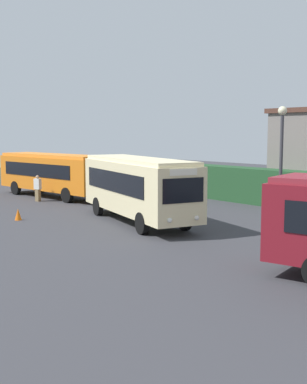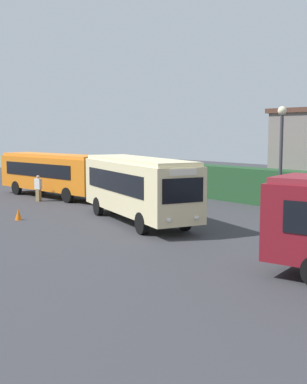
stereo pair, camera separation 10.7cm
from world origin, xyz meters
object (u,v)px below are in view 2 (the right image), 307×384
bus_orange (53,172)px  bus_cream (138,186)px  person_left (38,188)px  traffic_cone (18,214)px  lamppost (281,159)px

bus_orange → bus_cream: bearing=-14.2°
bus_orange → person_left: (1.36, -1.86, -0.85)m
bus_cream → traffic_cone: bus_cream is taller
lamppost → traffic_cone: bearing=-153.3°
bus_orange → bus_cream: 11.84m
person_left → traffic_cone: bearing=-144.0°
bus_cream → person_left: bearing=-164.6°
bus_cream → lamppost: lamppost is taller
bus_orange → lamppost: (19.25, 0.05, 1.73)m
bus_orange → traffic_cone: size_ratio=17.19×
bus_cream → traffic_cone: 6.48m
bus_orange → lamppost: 19.32m
bus_cream → person_left: size_ratio=5.57×
bus_orange → bus_cream: bus_cream is taller
person_left → traffic_cone: 7.23m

